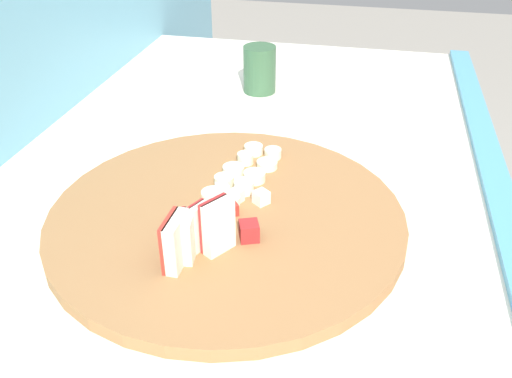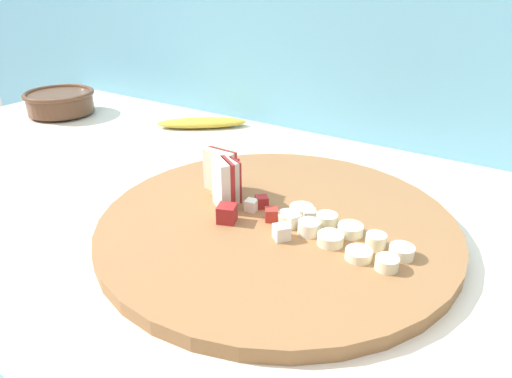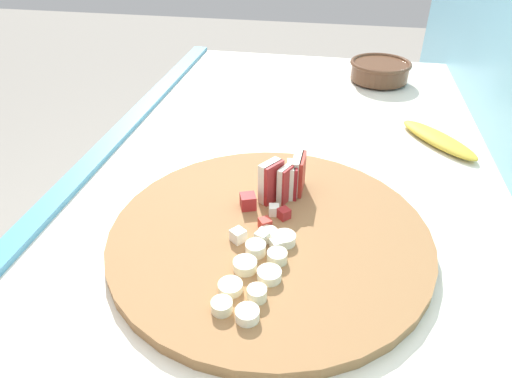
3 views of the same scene
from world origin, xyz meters
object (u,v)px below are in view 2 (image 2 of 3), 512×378
Objects in this scene: apple_dice_pile at (262,215)px; banana_slice_rows at (339,233)px; banana_peel at (202,123)px; apple_wedge_fan at (224,177)px; cutting_board at (276,225)px; ceramic_bowl at (60,101)px.

banana_slice_rows is (0.09, 0.01, -0.00)m from apple_dice_pile.
apple_wedge_fan is at bearing -45.99° from banana_peel.
banana_peel is at bearing 134.01° from apple_wedge_fan.
apple_dice_pile is at bearing -19.98° from apple_wedge_fan.
apple_dice_pile is (-0.01, -0.01, 0.02)m from cutting_board.
cutting_board is 0.67m from ceramic_bowl.
ceramic_bowl is at bearing 166.80° from banana_slice_rows.
apple_wedge_fan is at bearing 175.27° from banana_slice_rows.
banana_peel is at bearing 138.83° from apple_dice_pile.
cutting_board is at bearing -38.78° from banana_peel.
ceramic_bowl reaches higher than banana_slice_rows.
cutting_board is 0.08m from banana_slice_rows.
cutting_board is 2.95× the size of ceramic_bowl.
banana_slice_rows is at bearing -0.06° from cutting_board.
ceramic_bowl is (-0.73, 0.17, 0.01)m from banana_slice_rows.
apple_wedge_fan is (-0.09, 0.01, 0.04)m from cutting_board.
banana_slice_rows is (0.08, -0.00, 0.02)m from cutting_board.
apple_wedge_fan is at bearing 171.03° from cutting_board.
ceramic_bowl is (-0.64, 0.19, 0.00)m from apple_dice_pile.
cutting_board is 0.02m from apple_dice_pile.
cutting_board is 3.99× the size of apple_dice_pile.
ceramic_bowl reaches higher than banana_peel.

